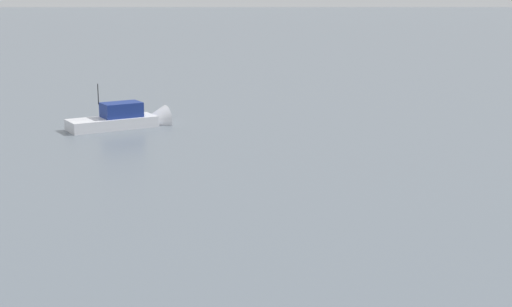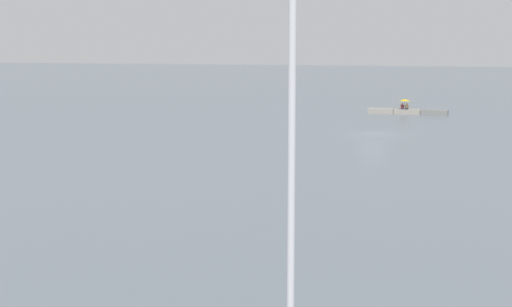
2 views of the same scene
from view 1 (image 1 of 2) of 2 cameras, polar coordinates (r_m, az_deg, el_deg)
name	(u,v)px [view 1 (image 1 of 2)]	position (r m, az deg, el deg)	size (l,w,h in m)	color
motorboat_white_near	(128,121)	(49.28, -9.41, 2.38)	(4.88, 6.51, 3.58)	silver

